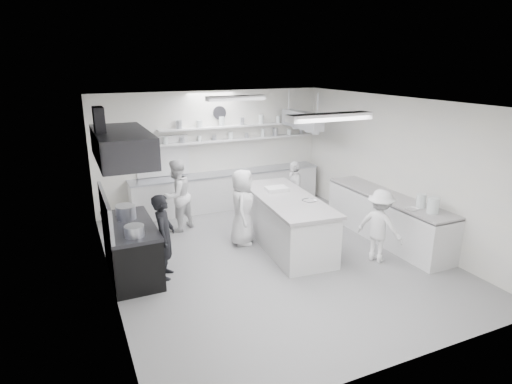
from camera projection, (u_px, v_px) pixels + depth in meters
name	position (u px, v px, depth m)	size (l,w,h in m)	color
floor	(271.00, 257.00, 8.49)	(6.00, 7.00, 0.02)	#949494
ceiling	(273.00, 102.00, 7.61)	(6.00, 7.00, 0.02)	silver
wall_back	(212.00, 150.00, 11.11)	(6.00, 0.04, 3.00)	silver
wall_front	(405.00, 258.00, 5.00)	(6.00, 0.04, 3.00)	silver
wall_left	(104.00, 204.00, 6.88)	(0.04, 7.00, 3.00)	silver
wall_right	(397.00, 168.00, 9.23)	(0.04, 7.00, 3.00)	silver
stove	(132.00, 250.00, 7.69)	(0.80, 1.80, 0.90)	black
exhaust_hood	(122.00, 146.00, 7.13)	(0.85, 2.00, 0.50)	#2B2B30
back_counter	(228.00, 190.00, 11.27)	(5.00, 0.60, 0.92)	silver
shelf_lower	(239.00, 139.00, 11.20)	(4.20, 0.26, 0.04)	silver
shelf_upper	(239.00, 126.00, 11.09)	(4.20, 0.26, 0.04)	silver
pass_through_window	(163.00, 156.00, 10.59)	(1.30, 0.04, 1.00)	black
wall_clock	(219.00, 113.00, 10.87)	(0.32, 0.32, 0.05)	white
right_counter	(386.00, 218.00, 9.22)	(0.74, 3.30, 0.94)	silver
pot_rack	(302.00, 120.00, 10.70)	(0.30, 1.60, 0.40)	#ADB1BB
light_fixture_front	(330.00, 117.00, 6.06)	(1.30, 0.25, 0.10)	silver
light_fixture_rear	(236.00, 98.00, 9.20)	(1.30, 0.25, 0.10)	silver
prep_island	(286.00, 222.00, 8.87)	(1.02, 2.74, 1.01)	silver
stove_pot	(126.00, 214.00, 7.76)	(0.34, 0.34, 0.29)	#ADB1BB
cook_stove	(164.00, 237.00, 7.49)	(0.56, 0.37, 1.53)	black
cook_back	(177.00, 195.00, 9.61)	(0.80, 0.62, 1.64)	silver
cook_island_left	(242.00, 207.00, 8.89)	(0.78, 0.51, 1.60)	silver
cook_island_right	(294.00, 192.00, 10.09)	(0.87, 0.36, 1.49)	silver
cook_right	(380.00, 226.00, 8.12)	(0.92, 0.53, 1.42)	silver
bowl_island_a	(309.00, 201.00, 8.49)	(0.26, 0.26, 0.06)	#ADB1BB
bowl_island_b	(285.00, 192.00, 9.15)	(0.18, 0.18, 0.06)	silver
bowl_right	(412.00, 210.00, 8.24)	(0.24, 0.24, 0.06)	silver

